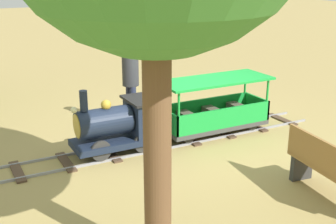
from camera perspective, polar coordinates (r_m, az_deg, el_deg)
The scene contains 6 objects.
ground_plane at distance 7.64m, azimuth 3.02°, elevation -3.43°, with size 60.00×60.00×0.00m, color #A38C51.
track at distance 7.44m, azimuth 0.17°, elevation -3.88°, with size 0.74×5.70×0.04m.
locomotive at distance 6.94m, azimuth -6.10°, elevation -1.51°, with size 0.70×1.44×1.06m.
passenger_car at distance 7.74m, azimuth 6.07°, elevation 0.10°, with size 0.80×2.00×0.97m.
conductor_person at distance 7.93m, azimuth -4.92°, elevation 4.58°, with size 0.30×0.30×1.62m.
park_bench at distance 5.88m, azimuth 20.22°, elevation -7.01°, with size 1.34×0.55×0.82m.
Camera 1 is at (-6.09, 3.66, 2.80)m, focal length 46.64 mm.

